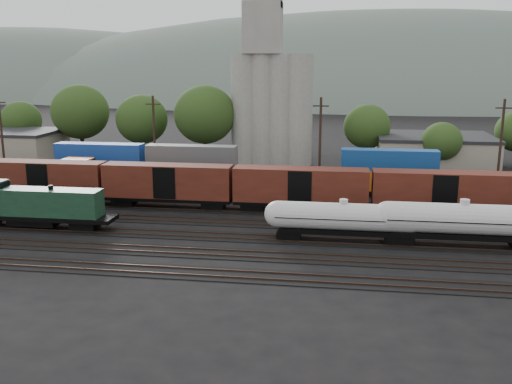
# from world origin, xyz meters

# --- Properties ---
(ground) EXTENTS (600.00, 600.00, 0.00)m
(ground) POSITION_xyz_m (0.00, 0.00, 0.00)
(ground) COLOR black
(tracks) EXTENTS (180.00, 33.20, 0.20)m
(tracks) POSITION_xyz_m (0.00, 0.00, 0.05)
(tracks) COLOR black
(tracks) RESTS_ON ground
(green_locomotive) EXTENTS (17.06, 3.01, 4.52)m
(green_locomotive) POSITION_xyz_m (-17.01, -5.00, 2.58)
(green_locomotive) COLOR black
(green_locomotive) RESTS_ON ground
(tank_car_a) EXTENTS (14.99, 2.68, 3.93)m
(tank_car_a) POSITION_xyz_m (15.25, -5.00, 2.36)
(tank_car_a) COLOR silver
(tank_car_a) RESTS_ON ground
(tank_car_b) EXTENTS (16.37, 2.93, 4.29)m
(tank_car_b) POSITION_xyz_m (26.14, -5.00, 2.56)
(tank_car_b) COLOR silver
(tank_car_b) RESTS_ON ground
(orange_locomotive) EXTENTS (17.69, 2.95, 4.42)m
(orange_locomotive) POSITION_xyz_m (-13.93, 10.00, 2.52)
(orange_locomotive) COLOR black
(orange_locomotive) RESTS_ON ground
(boxcar_string) EXTENTS (122.80, 2.90, 4.20)m
(boxcar_string) POSITION_xyz_m (-12.59, 5.00, 3.12)
(boxcar_string) COLOR black
(boxcar_string) RESTS_ON ground
(container_wall) EXTENTS (160.00, 2.60, 5.80)m
(container_wall) POSITION_xyz_m (0.54, 15.00, 2.48)
(container_wall) COLOR black
(container_wall) RESTS_ON ground
(grain_silo) EXTENTS (13.40, 5.00, 29.00)m
(grain_silo) POSITION_xyz_m (3.28, 36.00, 11.26)
(grain_silo) COLOR #9B988E
(grain_silo) RESTS_ON ground
(industrial_sheds) EXTENTS (119.38, 17.26, 5.10)m
(industrial_sheds) POSITION_xyz_m (6.63, 35.25, 2.56)
(industrial_sheds) COLOR #9E937F
(industrial_sheds) RESTS_ON ground
(tree_band) EXTENTS (164.41, 21.33, 13.67)m
(tree_band) POSITION_xyz_m (3.70, 37.78, 7.39)
(tree_band) COLOR black
(tree_band) RESTS_ON ground
(utility_poles) EXTENTS (122.20, 0.36, 12.00)m
(utility_poles) POSITION_xyz_m (0.00, 22.00, 6.21)
(utility_poles) COLOR black
(utility_poles) RESTS_ON ground
(distant_hills) EXTENTS (860.00, 286.00, 130.00)m
(distant_hills) POSITION_xyz_m (23.92, 260.00, -20.56)
(distant_hills) COLOR #59665B
(distant_hills) RESTS_ON ground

